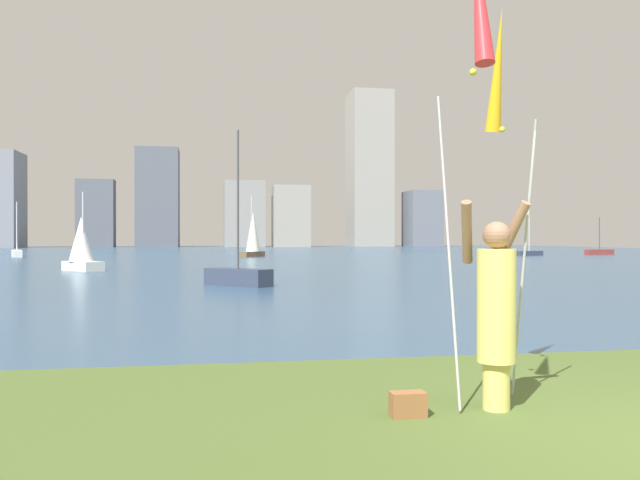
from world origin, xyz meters
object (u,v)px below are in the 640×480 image
object	(u,v)px
person	(496,306)
kite_flag_right	(499,79)
sailboat_1	(238,275)
sailboat_5	(82,246)
sailboat_0	(599,252)
sailboat_3	(253,234)
bag	(408,404)
sailboat_4	(17,253)
sailboat_6	(529,252)
kite_flag_left	(477,6)

from	to	relation	value
person	kite_flag_right	world-z (taller)	kite_flag_right
sailboat_1	sailboat_5	distance (m)	12.81
person	sailboat_0	bearing A→B (deg)	55.38
sailboat_3	bag	bearing A→B (deg)	-92.32
kite_flag_right	sailboat_5	distance (m)	26.97
sailboat_0	sailboat_4	distance (m)	50.30
bag	sailboat_6	world-z (taller)	sailboat_6
kite_flag_left	sailboat_4	xyz separation A→B (m)	(-17.28, 50.23, -3.07)
bag	sailboat_5	size ratio (longest dim) A/B	0.08
bag	sailboat_3	xyz separation A→B (m)	(1.92, 47.24, 1.72)
person	kite_flag_right	size ratio (longest dim) A/B	0.49
sailboat_3	sailboat_5	world-z (taller)	sailboat_3
sailboat_3	kite_flag_right	bearing A→B (deg)	-90.87
person	sailboat_1	bearing A→B (deg)	95.45
sailboat_4	sailboat_5	size ratio (longest dim) A/B	1.20
bag	sailboat_0	size ratio (longest dim) A/B	0.09
sailboat_5	bag	bearing A→B (deg)	-74.08
sailboat_4	person	bearing A→B (deg)	-70.49
sailboat_4	sailboat_5	world-z (taller)	sailboat_4
person	sailboat_1	xyz separation A→B (m)	(-1.58, 15.33, -0.58)
sailboat_3	sailboat_0	bearing A→B (deg)	1.57
bag	sailboat_1	size ratio (longest dim) A/B	0.06
sailboat_0	sailboat_5	size ratio (longest dim) A/B	0.92
bag	sailboat_0	world-z (taller)	sailboat_0
bag	sailboat_6	xyz separation A→B (m)	(25.64, 46.34, 0.16)
person	sailboat_5	world-z (taller)	sailboat_5
sailboat_3	sailboat_6	distance (m)	23.79
sailboat_0	sailboat_3	world-z (taller)	sailboat_3
sailboat_6	kite_flag_right	bearing A→B (deg)	-118.22
sailboat_0	sailboat_6	bearing A→B (deg)	-167.28
bag	sailboat_4	world-z (taller)	sailboat_4
sailboat_0	kite_flag_right	bearing A→B (deg)	-124.29
kite_flag_left	sailboat_0	bearing A→B (deg)	55.75
sailboat_1	sailboat_0	bearing A→B (deg)	43.71
person	kite_flag_left	distance (m)	2.56
sailboat_1	sailboat_5	bearing A→B (deg)	121.91
kite_flag_left	sailboat_6	xyz separation A→B (m)	(25.17, 46.68, -3.14)
kite_flag_right	bag	xyz separation A→B (m)	(-1.21, -0.82, -3.03)
kite_flag_right	sailboat_4	size ratio (longest dim) A/B	0.86
kite_flag_right	sailboat_3	distance (m)	46.45
sailboat_4	sailboat_3	bearing A→B (deg)	-8.06
kite_flag_left	kite_flag_right	bearing A→B (deg)	57.58
sailboat_0	person	bearing A→B (deg)	-124.19
bag	sailboat_3	bearing A→B (deg)	87.68
person	sailboat_4	world-z (taller)	sailboat_4
person	sailboat_1	world-z (taller)	sailboat_1
kite_flag_right	sailboat_6	bearing A→B (deg)	61.78
sailboat_3	sailboat_6	size ratio (longest dim) A/B	1.19
kite_flag_left	sailboat_5	bearing A→B (deg)	106.67
sailboat_0	sailboat_4	size ratio (longest dim) A/B	0.77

